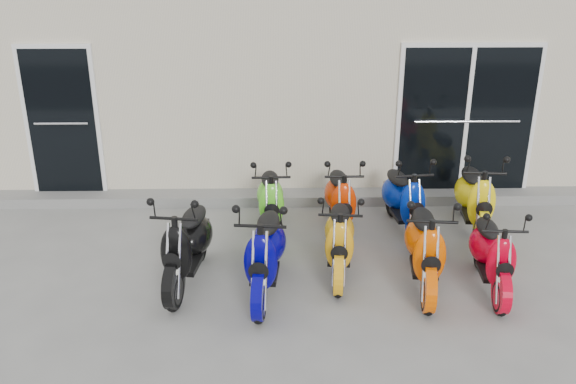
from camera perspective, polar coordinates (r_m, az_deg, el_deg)
name	(u,v)px	position (r m, az deg, el deg)	size (l,w,h in m)	color
ground	(289,269)	(7.72, 0.08, -6.87)	(80.00, 80.00, 0.00)	gray
building	(284,54)	(12.12, -0.39, 12.14)	(14.00, 6.00, 3.20)	beige
front_step	(286,197)	(9.50, -0.15, -0.47)	(14.00, 0.40, 0.15)	gray
door_left	(62,118)	(9.74, -19.46, 6.20)	(1.07, 0.08, 2.22)	black
door_right	(466,116)	(9.64, 15.58, 6.50)	(2.02, 0.08, 2.22)	black
scooter_front_black	(186,235)	(7.25, -9.06, -3.80)	(0.60, 1.64, 1.21)	black
scooter_front_blue	(265,243)	(6.97, -2.06, -4.53)	(0.61, 1.67, 1.24)	#040078
scooter_front_orange_a	(340,230)	(7.41, 4.62, -3.40)	(0.55, 1.51, 1.12)	orange
scooter_front_orange_b	(426,238)	(7.26, 12.15, -4.01)	(0.60, 1.64, 1.21)	#F15400
scooter_front_red	(493,245)	(7.42, 17.80, -4.55)	(0.54, 1.48, 1.10)	red
scooter_back_green	(271,192)	(8.41, -1.55, -0.04)	(0.55, 1.52, 1.13)	#5CE029
scooter_back_red	(341,192)	(8.44, 4.70, 0.01)	(0.56, 1.54, 1.14)	red
scooter_back_blue	(404,191)	(8.55, 10.29, 0.07)	(0.56, 1.55, 1.15)	#0121A0
scooter_back_yellow	(476,190)	(8.72, 16.35, 0.20)	(0.60, 1.65, 1.22)	yellow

